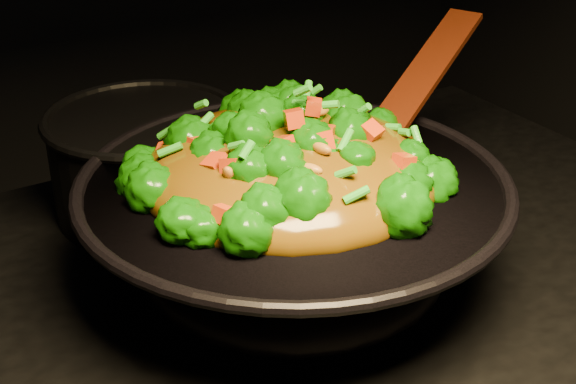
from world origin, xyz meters
TOP-DOWN VIEW (x-y plane):
  - wok at (0.10, 0.11)m, footprint 0.49×0.49m
  - stir_fry at (0.10, 0.12)m, footprint 0.35×0.35m
  - spatula at (0.28, 0.17)m, footprint 0.24×0.14m
  - back_pot at (0.03, 0.32)m, footprint 0.23×0.23m

SIDE VIEW (x-z plane):
  - wok at x=0.10m, z-range 0.90..1.01m
  - back_pot at x=0.03m, z-range 0.90..1.02m
  - spatula at x=0.28m, z-range 1.00..1.10m
  - stir_fry at x=0.10m, z-range 1.01..1.11m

